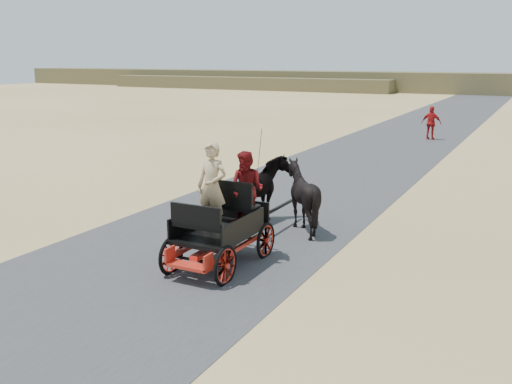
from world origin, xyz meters
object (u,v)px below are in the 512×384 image
at_px(carriage, 220,248).
at_px(horse_left, 262,192).
at_px(pedestrian, 431,123).
at_px(horse_right, 302,197).

bearing_deg(carriage, horse_left, 100.39).
bearing_deg(pedestrian, horse_left, 91.02).
height_order(carriage, horse_left, horse_left).
bearing_deg(horse_right, pedestrian, -89.22).
relative_size(horse_left, horse_right, 1.18).
bearing_deg(carriage, horse_right, 79.61).
xyz_separation_m(horse_left, horse_right, (1.10, 0.00, 0.00)).
distance_m(horse_left, horse_right, 1.10).
bearing_deg(horse_left, carriage, 100.39).
distance_m(carriage, horse_right, 3.09).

